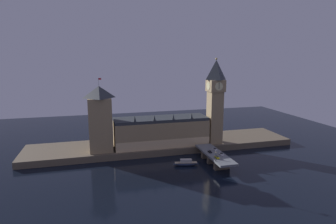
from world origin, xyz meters
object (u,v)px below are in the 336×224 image
(clock_tower, at_px, (215,99))
(street_lamp_mid, at_px, (223,147))
(victoria_tower, at_px, (100,119))
(boat_upstream, at_px, (186,163))
(car_southbound_lead, at_px, (221,154))
(car_northbound_trail, at_px, (217,157))
(car_northbound_lead, at_px, (210,152))
(car_southbound_trail, at_px, (215,149))
(street_lamp_near, at_px, (216,155))
(pedestrian_near_rail, at_px, (216,160))

(clock_tower, distance_m, street_lamp_mid, 44.53)
(victoria_tower, xyz_separation_m, boat_upstream, (56.85, -34.32, -28.24))
(car_southbound_lead, bearing_deg, car_northbound_trail, -140.12)
(car_northbound_lead, xyz_separation_m, car_southbound_trail, (5.66, 3.80, 0.07))
(clock_tower, distance_m, car_southbound_lead, 51.06)
(street_lamp_near, bearing_deg, street_lamp_mid, 50.52)
(street_lamp_near, relative_size, boat_upstream, 0.37)
(clock_tower, distance_m, pedestrian_near_rail, 60.05)
(victoria_tower, xyz_separation_m, pedestrian_near_rail, (72.90, -49.01, -21.76))
(car_southbound_trail, relative_size, street_lamp_mid, 0.58)
(street_lamp_near, bearing_deg, boat_upstream, 135.53)
(car_southbound_lead, height_order, street_lamp_near, street_lamp_near)
(car_northbound_lead, bearing_deg, car_southbound_lead, -52.70)
(car_southbound_trail, bearing_deg, street_lamp_mid, -63.24)
(victoria_tower, bearing_deg, car_southbound_lead, -26.05)
(street_lamp_near, bearing_deg, car_northbound_lead, 79.44)
(street_lamp_near, relative_size, street_lamp_mid, 0.95)
(car_southbound_lead, distance_m, street_lamp_near, 13.75)
(car_northbound_trail, relative_size, car_southbound_lead, 1.00)
(car_northbound_lead, bearing_deg, street_lamp_mid, -16.35)
(boat_upstream, bearing_deg, car_northbound_lead, 5.95)
(street_lamp_near, xyz_separation_m, boat_upstream, (-15.65, 15.36, -9.77))
(car_northbound_lead, relative_size, boat_upstream, 0.21)
(car_southbound_lead, relative_size, car_southbound_trail, 1.09)
(street_lamp_mid, height_order, boat_upstream, street_lamp_mid)
(street_lamp_near, height_order, street_lamp_mid, street_lamp_mid)
(car_northbound_lead, height_order, car_southbound_lead, car_southbound_lead)
(car_northbound_lead, distance_m, car_northbound_trail, 12.17)
(street_lamp_mid, bearing_deg, car_northbound_lead, 163.65)
(clock_tower, distance_m, car_northbound_lead, 47.70)
(street_lamp_near, bearing_deg, car_northbound_trail, 57.96)
(car_northbound_trail, height_order, car_southbound_lead, car_southbound_lead)
(car_southbound_lead, relative_size, street_lamp_mid, 0.63)
(car_southbound_lead, relative_size, boat_upstream, 0.25)
(car_southbound_lead, xyz_separation_m, boat_upstream, (-24.55, 5.47, -6.30))
(victoria_tower, bearing_deg, street_lamp_mid, -22.45)
(car_southbound_trail, bearing_deg, victoria_tower, 160.67)
(clock_tower, bearing_deg, car_southbound_lead, -106.01)
(car_southbound_trail, distance_m, street_lamp_mid, 8.08)
(car_northbound_lead, distance_m, pedestrian_near_rail, 16.89)
(car_southbound_lead, xyz_separation_m, pedestrian_near_rail, (-8.50, -9.22, 0.18))
(pedestrian_near_rail, bearing_deg, street_lamp_mid, 50.14)
(car_northbound_trail, relative_size, boat_upstream, 0.25)
(pedestrian_near_rail, bearing_deg, car_northbound_trail, 57.74)
(car_southbound_trail, xyz_separation_m, street_lamp_near, (-8.90, -21.13, 3.50))
(victoria_tower, bearing_deg, car_northbound_lead, -23.13)
(street_lamp_mid, bearing_deg, car_southbound_trail, 116.76)
(clock_tower, distance_m, victoria_tower, 92.75)
(car_northbound_trail, relative_size, street_lamp_near, 0.67)
(victoria_tower, distance_m, street_lamp_near, 89.81)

